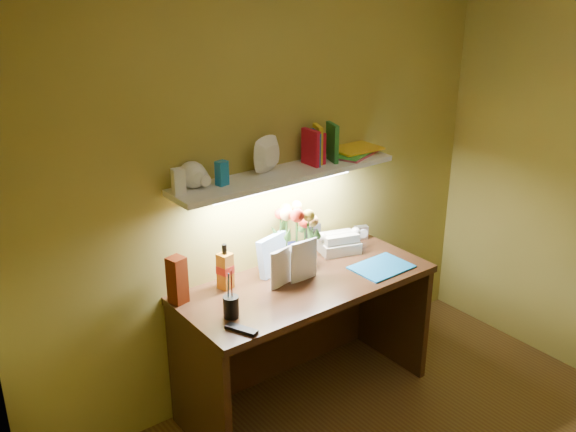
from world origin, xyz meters
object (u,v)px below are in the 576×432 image
object	(u,v)px
desk_clock	(361,232)
desk	(306,341)
telephone	(339,241)
whisky_bottle	(225,266)
flower_bouquet	(297,235)

from	to	relation	value
desk_clock	desk	bearing A→B (deg)	-137.76
desk	desk_clock	xyz separation A→B (m)	(0.61, 0.23, 0.42)
desk	telephone	size ratio (longest dim) A/B	6.22
desk_clock	telephone	bearing A→B (deg)	-144.91
desk_clock	whisky_bottle	world-z (taller)	whisky_bottle
desk	desk_clock	size ratio (longest dim) A/B	17.10
telephone	desk_clock	distance (m)	0.24
desk	telephone	distance (m)	0.61
desk	whisky_bottle	size ratio (longest dim) A/B	5.67
desk	whisky_bottle	xyz separation A→B (m)	(-0.38, 0.19, 0.50)
telephone	whisky_bottle	size ratio (longest dim) A/B	0.91
desk	flower_bouquet	bearing A→B (deg)	68.49
flower_bouquet	whisky_bottle	world-z (taller)	flower_bouquet
flower_bouquet	desk_clock	size ratio (longest dim) A/B	4.50
flower_bouquet	telephone	size ratio (longest dim) A/B	1.64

